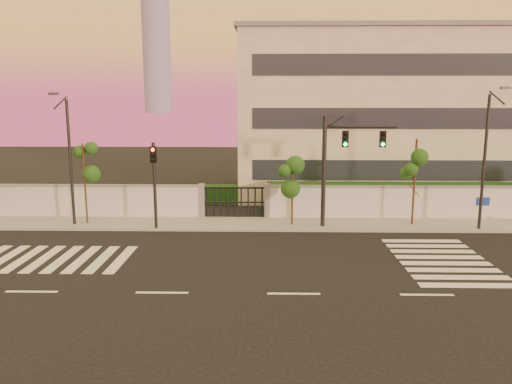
% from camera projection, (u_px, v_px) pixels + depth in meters
% --- Properties ---
extents(ground, '(120.00, 120.00, 0.00)m').
position_uv_depth(ground, '(294.00, 294.00, 18.81)').
color(ground, black).
rests_on(ground, ground).
extents(sidewalk, '(60.00, 3.00, 0.15)m').
position_uv_depth(sidewalk, '(284.00, 224.00, 29.12)').
color(sidewalk, gray).
rests_on(sidewalk, ground).
extents(perimeter_wall, '(60.00, 0.36, 2.20)m').
position_uv_depth(perimeter_wall, '(285.00, 202.00, 30.41)').
color(perimeter_wall, silver).
rests_on(perimeter_wall, ground).
extents(hedge_row, '(41.00, 4.25, 1.80)m').
position_uv_depth(hedge_row, '(300.00, 198.00, 33.13)').
color(hedge_row, black).
rests_on(hedge_row, ground).
extents(institutional_building, '(24.40, 12.40, 12.25)m').
position_uv_depth(institutional_building, '(394.00, 114.00, 39.13)').
color(institutional_building, '#B5B099').
rests_on(institutional_building, ground).
extents(distant_skyscraper, '(16.00, 16.00, 118.00)m').
position_uv_depth(distant_skyscraper, '(155.00, 3.00, 284.19)').
color(distant_skyscraper, gray).
rests_on(distant_skyscraper, ground).
extents(road_markings, '(57.00, 7.62, 0.02)m').
position_uv_depth(road_markings, '(254.00, 262.00, 22.54)').
color(road_markings, silver).
rests_on(road_markings, ground).
extents(street_tree_c, '(1.30, 1.03, 4.78)m').
position_uv_depth(street_tree_c, '(84.00, 166.00, 28.48)').
color(street_tree_c, '#382314').
rests_on(street_tree_c, ground).
extents(street_tree_d, '(1.44, 1.14, 3.85)m').
position_uv_depth(street_tree_d, '(293.00, 178.00, 28.26)').
color(street_tree_d, '#382314').
rests_on(street_tree_d, ground).
extents(street_tree_e, '(1.53, 1.22, 5.07)m').
position_uv_depth(street_tree_e, '(416.00, 163.00, 28.16)').
color(street_tree_e, '#382314').
rests_on(street_tree_e, ground).
extents(traffic_signal_main, '(4.03, 0.55, 6.38)m').
position_uv_depth(traffic_signal_main, '(339.00, 158.00, 27.71)').
color(traffic_signal_main, black).
rests_on(traffic_signal_main, ground).
extents(traffic_signal_secondary, '(0.38, 0.36, 4.93)m').
position_uv_depth(traffic_signal_secondary, '(154.00, 175.00, 27.42)').
color(traffic_signal_secondary, black).
rests_on(traffic_signal_secondary, ground).
extents(streetlight_west, '(0.45, 1.83, 7.59)m').
position_uv_depth(streetlight_west, '(69.00, 156.00, 27.93)').
color(streetlight_west, black).
rests_on(streetlight_west, ground).
extents(streetlight_east, '(0.47, 1.89, 7.87)m').
position_uv_depth(streetlight_east, '(486.00, 156.00, 26.90)').
color(streetlight_east, black).
rests_on(streetlight_east, ground).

